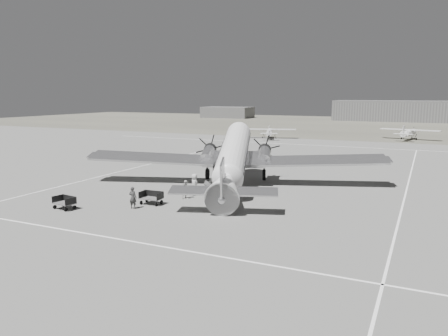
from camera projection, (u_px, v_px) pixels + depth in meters
ground at (252, 196)px, 37.61m from camera, size 260.00×260.00×0.00m
taxi_line_near at (162, 247)px, 25.11m from camera, size 60.00×0.15×0.01m
taxi_line_right at (401, 212)px, 32.60m from camera, size 0.15×80.00×0.01m
taxi_line_left at (146, 165)px, 54.06m from camera, size 0.15×60.00×0.01m
taxi_line_horizon at (339, 146)px, 73.33m from camera, size 90.00×0.15×0.01m
grass_infield at (376, 126)px, 122.45m from camera, size 260.00×90.00×0.01m
hangar_main at (401, 111)px, 142.14m from camera, size 42.00×14.00×6.60m
shed_secondary at (227, 112)px, 162.96m from camera, size 18.00×10.00×4.00m
dc3_airliner at (233, 158)px, 40.40m from camera, size 34.49×28.94×5.60m
light_plane_left at (269, 133)px, 86.31m from camera, size 12.62×11.35×2.18m
light_plane_right at (409, 134)px, 83.80m from camera, size 12.57×10.92×2.30m
baggage_cart_near at (151, 198)px, 34.71m from camera, size 1.86×1.34×1.02m
baggage_cart_far at (64, 203)px, 33.23m from camera, size 1.92×1.49×0.99m
ground_crew at (133, 198)px, 33.35m from camera, size 0.66×0.47×1.71m
ramp_agent at (186, 189)px, 36.62m from camera, size 0.80×0.91×1.56m
passenger at (195, 185)px, 37.81m from camera, size 0.93×1.08×1.88m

